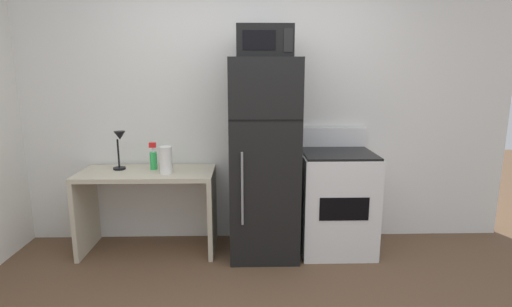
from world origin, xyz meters
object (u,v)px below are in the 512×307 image
Objects in this scene: refrigerator at (264,159)px; microwave at (264,42)px; paper_towel_roll at (166,160)px; spray_bottle at (153,159)px; desk at (148,195)px; desk_lamp at (120,144)px; oven_range at (336,201)px.

microwave reaches higher than refrigerator.
microwave is (0.85, 0.01, 0.99)m from paper_towel_roll.
refrigerator is at bearing 90.31° from microwave.
paper_towel_roll is (0.14, -0.15, 0.02)m from spray_bottle.
refrigerator reaches higher than paper_towel_roll.
paper_towel_roll reaches higher than desk.
microwave is at bearing -5.83° from desk_lamp.
paper_towel_roll is 0.14× the size of refrigerator.
desk is 4.98× the size of paper_towel_roll.
microwave is (0.00, -0.02, 1.00)m from refrigerator.
spray_bottle is at bearing 52.50° from desk.
oven_range is (1.52, 0.06, -0.40)m from paper_towel_roll.
desk is 0.53m from desk_lamp.
spray_bottle is at bearing 173.36° from refrigerator.
microwave reaches higher than desk.
refrigerator is 1.58× the size of oven_range.
desk is 1.71m from oven_range.
paper_towel_roll is 0.52× the size of microwave.
desk_lamp is 1.47× the size of paper_towel_roll.
desk_lamp is 2.02m from oven_range.
desk_lamp is 0.33m from spray_bottle.
oven_range is (0.66, 0.05, -1.40)m from microwave.
microwave reaches higher than desk_lamp.
desk_lamp is 0.20× the size of refrigerator.
refrigerator reaches higher than oven_range.
desk_lamp is 1.30m from refrigerator.
microwave is (1.05, -0.07, 1.34)m from desk.
spray_bottle is 1.43m from microwave.
desk_lamp is 0.32× the size of oven_range.
microwave is (1.00, -0.14, 1.02)m from spray_bottle.
refrigerator is 1.00m from microwave.
paper_towel_roll is 0.85m from refrigerator.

